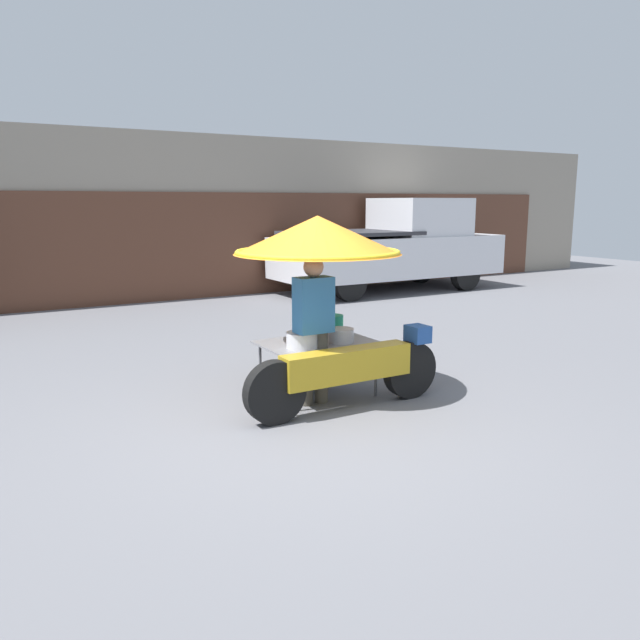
% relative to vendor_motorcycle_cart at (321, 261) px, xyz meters
% --- Properties ---
extents(ground_plane, '(36.00, 36.00, 0.00)m').
position_rel_vendor_motorcycle_cart_xyz_m(ground_plane, '(-0.58, -0.68, -1.46)').
color(ground_plane, slate).
extents(shopfront_building, '(28.00, 2.06, 3.48)m').
position_rel_vendor_motorcycle_cart_xyz_m(shopfront_building, '(-0.58, 8.34, 0.27)').
color(shopfront_building, gray).
rests_on(shopfront_building, ground).
extents(vendor_motorcycle_cart, '(2.21, 1.76, 1.92)m').
position_rel_vendor_motorcycle_cart_xyz_m(vendor_motorcycle_cart, '(0.00, 0.00, 0.00)').
color(vendor_motorcycle_cart, black).
rests_on(vendor_motorcycle_cart, ground).
extents(vendor_person, '(0.38, 0.22, 1.53)m').
position_rel_vendor_motorcycle_cart_xyz_m(vendor_person, '(-0.19, -0.17, -0.61)').
color(vendor_person, '#4C473D').
rests_on(vendor_person, ground).
extents(pickup_truck, '(5.44, 1.95, 2.14)m').
position_rel_vendor_motorcycle_cart_xyz_m(pickup_truck, '(5.60, 6.15, -0.45)').
color(pickup_truck, black).
rests_on(pickup_truck, ground).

